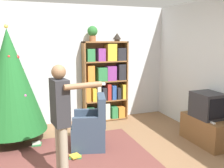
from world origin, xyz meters
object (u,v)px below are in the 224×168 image
object	(u,v)px
armchair	(91,129)
table_lamp	(117,37)
christmas_tree	(10,81)
standing_person	(61,115)
television	(207,105)
bookshelf	(105,82)
potted_plant	(93,32)

from	to	relation	value
armchair	table_lamp	distance (m)	2.30
armchair	christmas_tree	bearing A→B (deg)	-104.42
table_lamp	standing_person	bearing A→B (deg)	-126.38
television	table_lamp	world-z (taller)	table_lamp
television	armchair	world-z (taller)	television
christmas_tree	armchair	world-z (taller)	christmas_tree
christmas_tree	television	bearing A→B (deg)	-21.36
bookshelf	television	xyz separation A→B (m)	(1.28, -1.86, -0.19)
television	standing_person	xyz separation A→B (m)	(-2.62, -0.34, 0.21)
television	armchair	distance (m)	2.10
standing_person	potted_plant	distance (m)	2.68
christmas_tree	table_lamp	bearing A→B (deg)	14.85
television	bookshelf	bearing A→B (deg)	124.47
bookshelf	christmas_tree	distance (m)	2.07
bookshelf	christmas_tree	size ratio (longest dim) A/B	0.86
television	standing_person	distance (m)	2.65
christmas_tree	standing_person	xyz separation A→B (m)	(0.63, -1.61, -0.21)
armchair	table_lamp	world-z (taller)	table_lamp
bookshelf	television	distance (m)	2.27
bookshelf	table_lamp	xyz separation A→B (m)	(0.29, 0.01, 1.01)
bookshelf	standing_person	distance (m)	2.58
television	potted_plant	bearing A→B (deg)	129.82
armchair	potted_plant	size ratio (longest dim) A/B	2.80
standing_person	potted_plant	xyz separation A→B (m)	(1.06, 2.21, 1.08)
television	potted_plant	xyz separation A→B (m)	(-1.56, 1.87, 1.29)
christmas_tree	potted_plant	bearing A→B (deg)	19.51
christmas_tree	armchair	xyz separation A→B (m)	(1.26, -0.72, -0.81)
bookshelf	television	bearing A→B (deg)	-55.53
armchair	potted_plant	distance (m)	2.18
bookshelf	christmas_tree	bearing A→B (deg)	-163.36
table_lamp	potted_plant	bearing A→B (deg)	180.00
standing_person	armchair	bearing A→B (deg)	137.39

